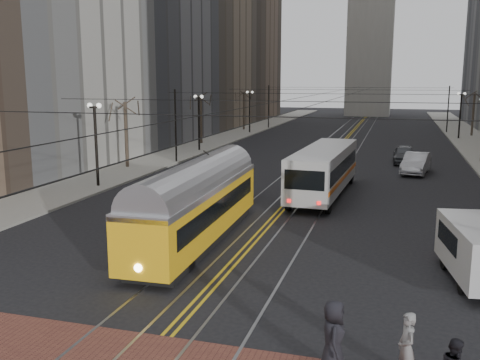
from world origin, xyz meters
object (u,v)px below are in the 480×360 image
Objects in this scene: streetcar at (197,210)px; sedan_silver at (416,163)px; transit_bus at (204,196)px; pedestrian_a at (333,337)px; sedan_grey at (404,154)px; cargo_van at (478,254)px; rear_bus at (324,172)px; pedestrian_b at (407,348)px.

streetcar is 24.38m from sedan_silver.
transit_bus is 5.43× the size of pedestrian_a.
sedan_grey is 37.17m from pedestrian_a.
pedestrian_a is at bearing -94.61° from sedan_grey.
sedan_silver is at bearing -13.33° from pedestrian_a.
streetcar is 28.92m from sedan_grey.
sedan_silver is (10.30, 22.08, -0.66)m from streetcar.
streetcar reaches higher than cargo_van.
pedestrian_a is at bearing -85.38° from sedan_silver.
pedestrian_a is (-2.01, -37.12, 0.19)m from sedan_grey.
transit_bus is 15.85m from pedestrian_a.
cargo_van is 2.53× the size of pedestrian_a.
cargo_van is 29.37m from sedan_grey.
sedan_grey is at bearing 85.58° from cargo_van.
transit_bus reaches higher than sedan_grey.
cargo_van is at bearing -76.64° from sedan_silver.
sedan_silver is at bearing 63.43° from streetcar.
transit_bus is 2.13× the size of sedan_silver.
sedan_silver is (11.30, 18.45, -0.51)m from transit_bus.
transit_bus is 2.15× the size of cargo_van.
streetcar is at bearing -107.47° from rear_bus.
sedan_grey is 5.31m from sedan_silver.
pedestrian_a is (-4.38, -7.85, -0.10)m from cargo_van.
streetcar is 12.30m from pedestrian_a.
pedestrian_a is (8.42, -13.42, -0.34)m from transit_bus.
streetcar is 12.46m from rear_bus.
sedan_grey is 2.61× the size of pedestrian_b.
rear_bus is 6.03× the size of pedestrian_a.
pedestrian_b is at bearing -82.19° from sedan_silver.
rear_bus reaches higher than pedestrian_a.
transit_bus is at bearing 23.93° from pedestrian_a.
pedestrian_b reaches higher than sedan_grey.
pedestrian_b is (-2.59, -7.71, -0.19)m from cargo_van.
pedestrian_a is 1.09× the size of pedestrian_b.
pedestrian_b is at bearing -74.31° from rear_bus.
pedestrian_b reaches higher than sedan_silver.
pedestrian_b is (1.79, 0.14, -0.08)m from pedestrian_a.
cargo_van is at bearing -86.88° from sedan_grey.
pedestrian_b is (10.21, -13.28, -0.42)m from transit_bus.
rear_bus reaches higher than pedestrian_b.
rear_bus is at bearing 173.95° from pedestrian_b.
transit_bus is at bearing -115.27° from sedan_grey.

